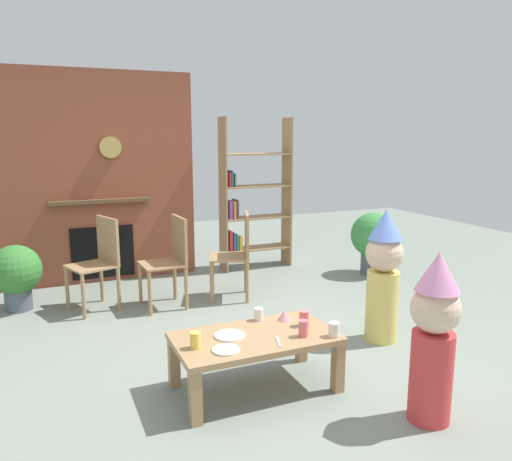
# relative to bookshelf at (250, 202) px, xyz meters

# --- Properties ---
(ground_plane) EXTENTS (12.00, 12.00, 0.00)m
(ground_plane) POSITION_rel_bookshelf_xyz_m (-0.94, -2.40, -0.85)
(ground_plane) COLOR gray
(brick_fireplace_feature) EXTENTS (2.20, 0.28, 2.40)m
(brick_fireplace_feature) POSITION_rel_bookshelf_xyz_m (-1.81, 0.20, 0.34)
(brick_fireplace_feature) COLOR brown
(brick_fireplace_feature) RESTS_ON ground_plane
(bookshelf) EXTENTS (0.90, 0.28, 1.90)m
(bookshelf) POSITION_rel_bookshelf_xyz_m (0.00, 0.00, 0.00)
(bookshelf) COLOR #9E7A51
(bookshelf) RESTS_ON ground_plane
(coffee_table) EXTENTS (1.07, 0.59, 0.38)m
(coffee_table) POSITION_rel_bookshelf_xyz_m (-1.18, -2.90, -0.53)
(coffee_table) COLOR #9E7A51
(coffee_table) RESTS_ON ground_plane
(paper_cup_near_left) EXTENTS (0.07, 0.07, 0.11)m
(paper_cup_near_left) POSITION_rel_bookshelf_xyz_m (-0.81, -2.88, -0.41)
(paper_cup_near_left) COLOR #E5666B
(paper_cup_near_left) RESTS_ON coffee_table
(paper_cup_near_right) EXTENTS (0.06, 0.06, 0.11)m
(paper_cup_near_right) POSITION_rel_bookshelf_xyz_m (-0.90, -3.04, -0.41)
(paper_cup_near_right) COLOR #E5666B
(paper_cup_near_right) RESTS_ON coffee_table
(paper_cup_center) EXTENTS (0.07, 0.07, 0.10)m
(paper_cup_center) POSITION_rel_bookshelf_xyz_m (-1.61, -2.93, -0.41)
(paper_cup_center) COLOR #F2CC4C
(paper_cup_center) RESTS_ON coffee_table
(paper_cup_far_left) EXTENTS (0.06, 0.06, 0.09)m
(paper_cup_far_left) POSITION_rel_bookshelf_xyz_m (-1.05, -2.66, -0.42)
(paper_cup_far_left) COLOR silver
(paper_cup_far_left) RESTS_ON coffee_table
(paper_cup_far_right) EXTENTS (0.07, 0.07, 0.10)m
(paper_cup_far_right) POSITION_rel_bookshelf_xyz_m (-0.72, -3.12, -0.42)
(paper_cup_far_right) COLOR silver
(paper_cup_far_right) RESTS_ON coffee_table
(paper_plate_front) EXTENTS (0.17, 0.17, 0.01)m
(paper_plate_front) POSITION_rel_bookshelf_xyz_m (-1.44, -3.05, -0.46)
(paper_plate_front) COLOR white
(paper_plate_front) RESTS_ON coffee_table
(paper_plate_rear) EXTENTS (0.20, 0.20, 0.01)m
(paper_plate_rear) POSITION_rel_bookshelf_xyz_m (-1.35, -2.85, -0.46)
(paper_plate_rear) COLOR white
(paper_plate_rear) RESTS_ON coffee_table
(birthday_cake_slice) EXTENTS (0.10, 0.10, 0.07)m
(birthday_cake_slice) POSITION_rel_bookshelf_xyz_m (-0.89, -2.73, -0.43)
(birthday_cake_slice) COLOR pink
(birthday_cake_slice) RESTS_ON coffee_table
(table_fork) EXTENTS (0.06, 0.15, 0.01)m
(table_fork) POSITION_rel_bookshelf_xyz_m (-1.09, -3.06, -0.46)
(table_fork) COLOR silver
(table_fork) RESTS_ON coffee_table
(child_with_cone_hat) EXTENTS (0.29, 0.29, 1.04)m
(child_with_cone_hat) POSITION_rel_bookshelf_xyz_m (-0.37, -3.65, -0.30)
(child_with_cone_hat) COLOR #D13838
(child_with_cone_hat) RESTS_ON ground_plane
(child_in_pink) EXTENTS (0.31, 0.31, 1.10)m
(child_in_pink) POSITION_rel_bookshelf_xyz_m (0.11, -2.56, -0.26)
(child_in_pink) COLOR #E0CC66
(child_in_pink) RESTS_ON ground_plane
(dining_chair_left) EXTENTS (0.51, 0.51, 0.90)m
(dining_chair_left) POSITION_rel_bookshelf_xyz_m (-1.94, -0.82, -0.34)
(dining_chair_left) COLOR #9E7A51
(dining_chair_left) RESTS_ON ground_plane
(dining_chair_middle) EXTENTS (0.43, 0.43, 0.90)m
(dining_chair_middle) POSITION_rel_bookshelf_xyz_m (-1.29, -1.03, -0.34)
(dining_chair_middle) COLOR #9E7A51
(dining_chair_middle) RESTS_ON ground_plane
(dining_chair_right) EXTENTS (0.51, 0.51, 0.90)m
(dining_chair_right) POSITION_rel_bookshelf_xyz_m (-0.59, -1.06, -0.34)
(dining_chair_right) COLOR #9E7A51
(dining_chair_right) RESTS_ON ground_plane
(potted_plant_tall) EXTENTS (0.54, 0.54, 0.76)m
(potted_plant_tall) POSITION_rel_bookshelf_xyz_m (1.26, -0.87, -0.40)
(potted_plant_tall) COLOR #4C5660
(potted_plant_tall) RESTS_ON ground_plane
(potted_plant_short) EXTENTS (0.48, 0.48, 0.65)m
(potted_plant_short) POSITION_rel_bookshelf_xyz_m (-2.70, -0.56, -0.47)
(potted_plant_short) COLOR #4C5660
(potted_plant_short) RESTS_ON ground_plane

